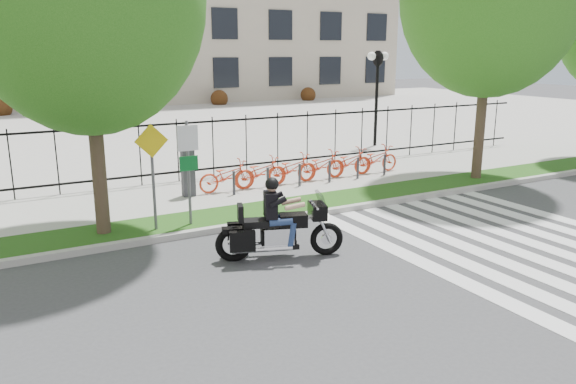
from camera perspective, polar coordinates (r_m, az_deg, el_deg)
ground at (r=10.49m, az=5.15°, el=-9.65°), size 120.00×120.00×0.00m
curb at (r=13.83m, az=-4.37°, el=-3.35°), size 60.00×0.20×0.15m
grass_verge at (r=14.57m, az=-5.76°, el=-2.46°), size 60.00×1.50×0.15m
sidewalk at (r=16.82m, az=-9.13°, el=-0.31°), size 60.00×3.50×0.15m
plaza at (r=33.62m, az=-19.47°, el=6.23°), size 80.00×34.00×0.10m
crosswalk_stripes at (r=13.62m, az=22.32°, el=-4.98°), size 5.70×8.00×0.01m
iron_fence at (r=18.22m, az=-11.15°, el=4.18°), size 30.00×0.06×2.00m
lamp_post_right at (r=25.22m, az=9.07°, el=11.68°), size 1.06×0.70×4.25m
bike_share_station at (r=17.93m, az=1.68°, el=2.55°), size 7.76×0.85×1.50m
sign_pole_regulatory at (r=13.42m, az=-10.09°, el=3.27°), size 0.50×0.09×2.50m
sign_pole_warning at (r=13.18m, az=-13.61°, el=2.90°), size 0.78×0.09×2.49m
motorcycle_rider at (r=11.65m, az=-0.87°, el=-3.48°), size 2.61×1.29×2.09m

